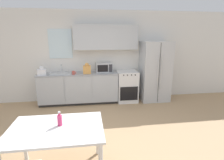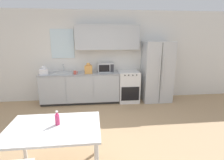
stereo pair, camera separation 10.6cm
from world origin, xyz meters
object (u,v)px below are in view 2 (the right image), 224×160
Objects in this scene: coffee_mug at (75,72)px; dining_table at (54,133)px; drink_bottle at (57,119)px; oven_range at (128,86)px; refrigerator at (157,72)px; microwave at (106,67)px.

dining_table is (-0.06, -2.66, -0.31)m from coffee_mug.
drink_bottle is at bearing -90.28° from coffee_mug.
coffee_mug is (-1.56, -0.15, 0.50)m from oven_range.
coffee_mug is 0.55× the size of drink_bottle.
dining_table is 6.21× the size of drink_bottle.
refrigerator reaches higher than dining_table.
microwave reaches higher than drink_bottle.
microwave is (-1.54, 0.13, 0.14)m from refrigerator.
dining_table is 0.19m from drink_bottle.
oven_range is 0.90m from microwave.
drink_bottle is at bearing -131.91° from refrigerator.
drink_bottle is (-1.58, -2.74, 0.36)m from oven_range.
oven_range is 0.51× the size of refrigerator.
dining_table is at bearing -127.01° from drink_bottle.
refrigerator is (0.87, -0.02, 0.44)m from oven_range.
coffee_mug reaches higher than oven_range.
microwave reaches higher than oven_range.
coffee_mug is at bearing 89.72° from drink_bottle.
refrigerator is 1.42× the size of dining_table.
coffee_mug is 2.68m from dining_table.
oven_range is 3.18m from drink_bottle.
oven_range is 1.65m from coffee_mug.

